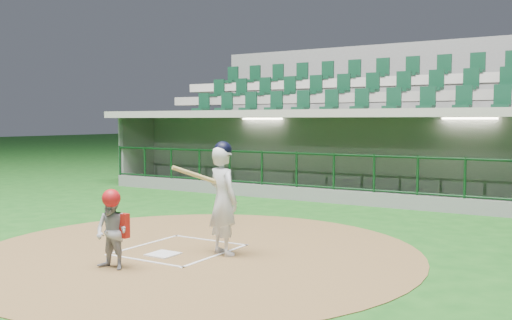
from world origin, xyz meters
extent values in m
plane|color=#164D16|center=(0.00, 0.00, 0.00)|extent=(120.00, 120.00, 0.00)
cylinder|color=brown|center=(0.30, -0.20, 0.01)|extent=(7.20, 7.20, 0.01)
cube|color=silver|center=(0.00, -0.70, 0.02)|extent=(0.43, 0.43, 0.02)
cube|color=white|center=(-0.75, -0.30, 0.02)|extent=(0.05, 1.80, 0.01)
cube|color=white|center=(0.75, -0.30, 0.02)|extent=(0.05, 1.80, 0.01)
cube|color=silver|center=(0.00, 0.55, 0.02)|extent=(1.55, 0.05, 0.01)
cube|color=silver|center=(0.00, -1.15, 0.02)|extent=(1.55, 0.05, 0.01)
cube|color=slate|center=(0.00, 7.50, -0.55)|extent=(15.00, 3.00, 0.10)
cube|color=gray|center=(0.00, 9.10, 0.85)|extent=(15.00, 0.20, 2.70)
cube|color=#9E988C|center=(0.00, 8.98, 1.10)|extent=(13.50, 0.04, 0.90)
cube|color=slate|center=(-7.50, 7.50, 0.85)|extent=(0.20, 3.00, 2.70)
cube|color=#9C988D|center=(0.00, 7.25, 2.30)|extent=(15.40, 3.50, 0.20)
cube|color=slate|center=(0.00, 5.95, 0.15)|extent=(15.00, 0.15, 0.40)
cube|color=black|center=(0.00, 5.95, 1.73)|extent=(15.00, 0.01, 0.95)
cube|color=brown|center=(0.00, 8.55, -0.28)|extent=(12.75, 0.40, 0.45)
cube|color=white|center=(-3.00, 7.50, 2.17)|extent=(1.30, 0.35, 0.04)
cube|color=white|center=(3.00, 7.50, 2.17)|extent=(1.30, 0.35, 0.04)
imported|color=#B01320|center=(-3.85, 8.31, 0.41)|extent=(1.20, 0.72, 1.83)
imported|color=maroon|center=(-2.02, 8.34, 0.27)|extent=(0.96, 0.59, 1.53)
imported|color=#A11116|center=(1.36, 8.33, 0.33)|extent=(0.84, 0.58, 1.65)
cube|color=slate|center=(0.00, 10.75, 1.15)|extent=(17.00, 6.50, 2.50)
cube|color=gray|center=(0.00, 9.25, 2.30)|extent=(16.60, 0.95, 0.30)
cube|color=gray|center=(0.00, 10.20, 2.85)|extent=(16.60, 0.95, 0.30)
cube|color=#ACA69B|center=(0.00, 11.15, 3.40)|extent=(16.60, 0.95, 0.30)
cube|color=slate|center=(0.00, 14.10, 2.53)|extent=(17.00, 0.25, 5.05)
imported|color=silver|center=(0.79, -0.17, 0.87)|extent=(0.73, 0.61, 1.71)
sphere|color=black|center=(0.79, -0.17, 1.66)|extent=(0.28, 0.28, 0.28)
cylinder|color=tan|center=(0.54, -0.42, 1.25)|extent=(0.58, 0.79, 0.39)
imported|color=#97979C|center=(-0.05, -1.73, 0.54)|extent=(0.54, 0.43, 1.07)
sphere|color=#B21317|center=(-0.05, -1.73, 1.03)|extent=(0.26, 0.26, 0.26)
cube|color=#B11A13|center=(-0.05, -1.58, 0.62)|extent=(0.32, 0.10, 0.35)
camera|label=1|loc=(5.84, -7.49, 2.13)|focal=40.00mm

